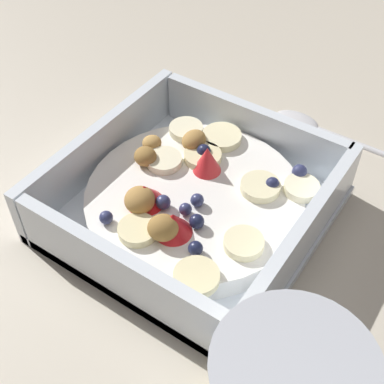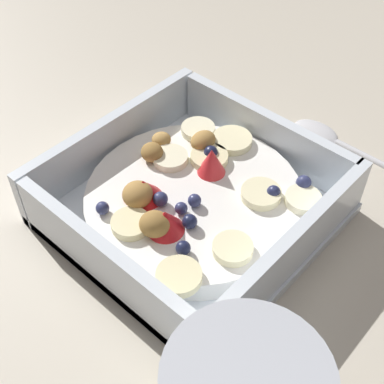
% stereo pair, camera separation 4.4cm
% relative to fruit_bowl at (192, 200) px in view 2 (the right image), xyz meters
% --- Properties ---
extents(ground_plane, '(2.40, 2.40, 0.00)m').
position_rel_fruit_bowl_xyz_m(ground_plane, '(0.01, 0.00, -0.02)').
color(ground_plane, beige).
extents(fruit_bowl, '(0.21, 0.21, 0.06)m').
position_rel_fruit_bowl_xyz_m(fruit_bowl, '(0.00, 0.00, 0.00)').
color(fruit_bowl, white).
rests_on(fruit_bowl, ground).
extents(spoon, '(0.03, 0.17, 0.01)m').
position_rel_fruit_bowl_xyz_m(spoon, '(-0.17, 0.04, -0.02)').
color(spoon, silver).
rests_on(spoon, ground).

